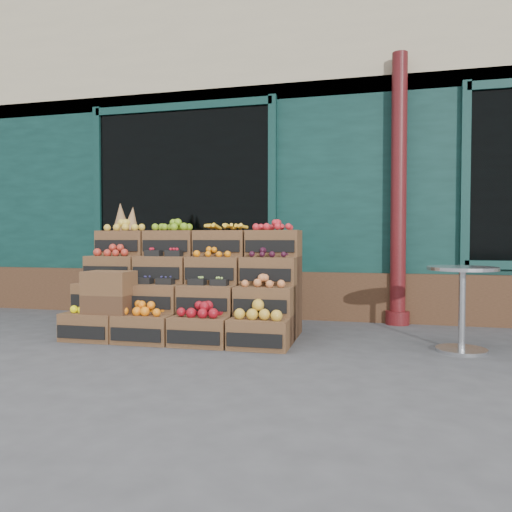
# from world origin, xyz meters

# --- Properties ---
(ground) EXTENTS (60.00, 60.00, 0.00)m
(ground) POSITION_xyz_m (0.00, 0.00, 0.00)
(ground) COLOR #404043
(ground) RESTS_ON ground
(shop_facade) EXTENTS (12.00, 6.24, 4.80)m
(shop_facade) POSITION_xyz_m (0.00, 5.11, 2.40)
(shop_facade) COLOR #0E302B
(shop_facade) RESTS_ON ground
(crate_display) EXTENTS (2.31, 1.16, 1.43)m
(crate_display) POSITION_xyz_m (-0.97, 0.84, 0.44)
(crate_display) COLOR brown
(crate_display) RESTS_ON ground
(spare_crates) EXTENTS (0.47, 0.33, 0.70)m
(spare_crates) POSITION_xyz_m (-1.63, 0.36, 0.35)
(spare_crates) COLOR brown
(spare_crates) RESTS_ON ground
(bistro_table) EXTENTS (0.61, 0.61, 0.77)m
(bistro_table) POSITION_xyz_m (1.72, 0.69, 0.48)
(bistro_table) COLOR silver
(bistro_table) RESTS_ON ground
(shopkeeper) EXTENTS (0.88, 0.73, 2.07)m
(shopkeeper) POSITION_xyz_m (-1.99, 2.67, 1.03)
(shopkeeper) COLOR #195A24
(shopkeeper) RESTS_ON ground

